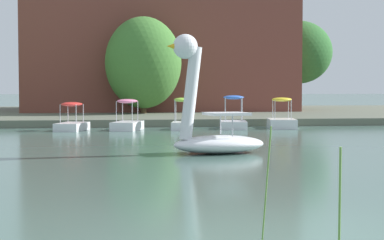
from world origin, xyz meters
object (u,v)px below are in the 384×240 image
(parked_van, at_px, (235,97))
(pedal_boat_blue, at_px, (233,120))
(tree_willow_overhanging, at_px, (143,63))
(pedal_boat_lime, at_px, (181,120))
(tree_broadleaf_behind_dock, at_px, (299,52))
(pedal_boat_pink, at_px, (127,121))
(pedal_boat_red, at_px, (72,121))
(swan_boat, at_px, (211,123))
(pedal_boat_yellow, at_px, (282,119))

(parked_van, bearing_deg, pedal_boat_blue, -101.58)
(tree_willow_overhanging, bearing_deg, pedal_boat_lime, -82.50)
(tree_willow_overhanging, height_order, parked_van, tree_willow_overhanging)
(pedal_boat_lime, relative_size, tree_broadleaf_behind_dock, 0.27)
(pedal_boat_pink, relative_size, pedal_boat_red, 1.03)
(pedal_boat_pink, bearing_deg, pedal_boat_blue, 3.88)
(pedal_boat_blue, height_order, pedal_boat_lime, pedal_boat_blue)
(pedal_boat_red, bearing_deg, swan_boat, -66.31)
(pedal_boat_pink, xyz_separation_m, tree_broadleaf_behind_dock, (13.18, 16.14, 4.23))
(pedal_boat_yellow, xyz_separation_m, tree_broadleaf_behind_dock, (5.64, 15.72, 4.24))
(pedal_boat_lime, xyz_separation_m, parked_van, (5.55, 14.86, 0.88))
(swan_boat, relative_size, pedal_boat_pink, 1.48)
(tree_willow_overhanging, bearing_deg, tree_broadleaf_behind_dock, 27.36)
(tree_broadleaf_behind_dock, bearing_deg, swan_boat, -112.01)
(swan_boat, xyz_separation_m, pedal_boat_pink, (-2.24, 10.92, -0.46))
(tree_broadleaf_behind_dock, bearing_deg, pedal_boat_lime, -123.39)
(pedal_boat_yellow, xyz_separation_m, parked_van, (0.56, 14.45, 0.90))
(swan_boat, height_order, parked_van, swan_boat)
(pedal_boat_red, height_order, parked_van, parked_van)
(pedal_boat_red, bearing_deg, pedal_boat_lime, 0.49)
(swan_boat, height_order, pedal_boat_blue, swan_boat)
(swan_boat, distance_m, tree_willow_overhanging, 21.08)
(pedal_boat_yellow, relative_size, parked_van, 0.48)
(pedal_boat_lime, height_order, pedal_boat_red, pedal_boat_lime)
(pedal_boat_pink, distance_m, pedal_boat_red, 2.54)
(pedal_boat_red, bearing_deg, pedal_boat_yellow, 2.57)
(swan_boat, height_order, pedal_boat_red, swan_boat)
(parked_van, bearing_deg, tree_willow_overhanging, -144.42)
(pedal_boat_lime, distance_m, tree_broadleaf_behind_dock, 19.78)
(pedal_boat_lime, bearing_deg, tree_willow_overhanging, 97.50)
(swan_boat, relative_size, parked_van, 0.71)
(pedal_boat_blue, xyz_separation_m, parked_van, (2.98, 14.52, 0.89))
(parked_van, bearing_deg, tree_broadleaf_behind_dock, 14.07)
(pedal_boat_yellow, relative_size, pedal_boat_blue, 1.05)
(pedal_boat_red, bearing_deg, tree_broadleaf_behind_dock, 45.82)
(pedal_boat_lime, distance_m, parked_van, 15.89)
(tree_willow_overhanging, bearing_deg, pedal_boat_blue, -68.01)
(pedal_boat_pink, height_order, tree_broadleaf_behind_dock, tree_broadleaf_behind_dock)
(parked_van, bearing_deg, pedal_boat_pink, -118.56)
(swan_boat, relative_size, pedal_boat_blue, 1.56)
(pedal_boat_lime, distance_m, tree_willow_overhanging, 10.51)
(swan_boat, height_order, tree_broadleaf_behind_dock, tree_broadleaf_behind_dock)
(pedal_boat_pink, distance_m, tree_broadleaf_behind_dock, 21.27)
(pedal_boat_yellow, relative_size, tree_willow_overhanging, 0.39)
(pedal_boat_blue, relative_size, tree_willow_overhanging, 0.37)
(pedal_boat_pink, bearing_deg, pedal_boat_lime, 0.23)
(swan_boat, xyz_separation_m, tree_broadleaf_behind_dock, (10.94, 27.07, 3.77))
(pedal_boat_red, relative_size, parked_van, 0.46)
(tree_willow_overhanging, xyz_separation_m, parked_van, (6.86, 4.91, -2.24))
(pedal_boat_yellow, xyz_separation_m, pedal_boat_red, (-10.08, -0.45, -0.01))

